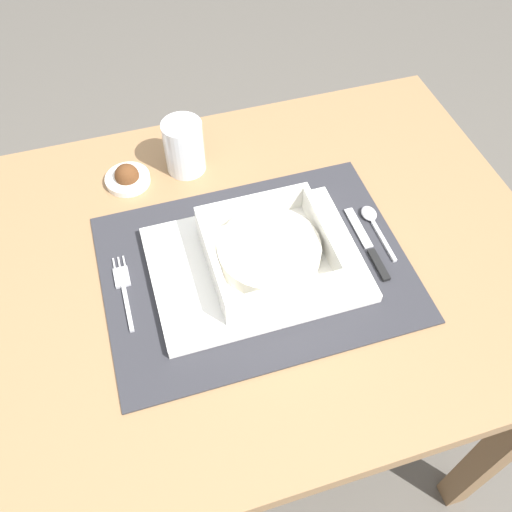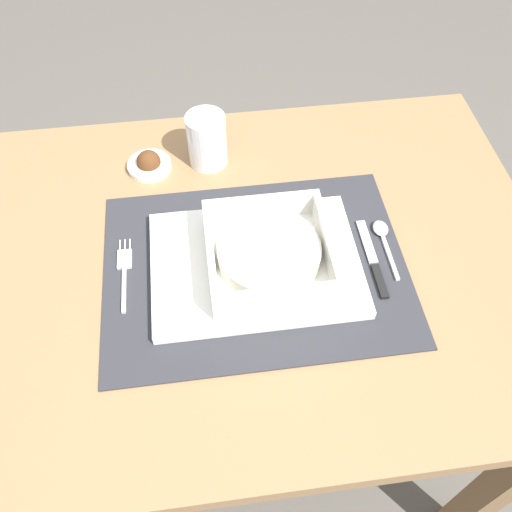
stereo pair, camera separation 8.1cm
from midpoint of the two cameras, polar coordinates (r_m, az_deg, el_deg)
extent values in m
plane|color=#59544C|center=(1.51, -1.92, -17.43)|extent=(6.00, 6.00, 0.00)
cube|color=#936D47|center=(0.86, -3.21, -0.81)|extent=(0.93, 0.70, 0.03)
cube|color=brown|center=(1.20, 22.45, -17.85)|extent=(0.05, 0.05, 0.71)
cube|color=brown|center=(1.37, -23.01, -4.43)|extent=(0.05, 0.05, 0.71)
cube|color=brown|center=(1.43, 10.53, 3.54)|extent=(0.05, 0.05, 0.71)
cube|color=#2D2D33|center=(0.83, -2.78, -1.37)|extent=(0.46, 0.34, 0.00)
cube|color=white|center=(0.83, -2.69, -0.97)|extent=(0.31, 0.23, 0.02)
cube|color=white|center=(0.81, -1.48, -0.46)|extent=(0.18, 0.18, 0.01)
cube|color=white|center=(0.78, -7.48, -0.76)|extent=(0.01, 0.18, 0.04)
cube|color=white|center=(0.81, 4.26, 2.07)|extent=(0.01, 0.18, 0.04)
cube|color=white|center=(0.75, 0.30, -4.25)|extent=(0.16, 0.01, 0.04)
cube|color=white|center=(0.85, -3.12, 5.02)|extent=(0.16, 0.01, 0.04)
cylinder|color=silver|center=(0.80, -1.50, 0.31)|extent=(0.15, 0.15, 0.03)
cube|color=silver|center=(0.82, -15.98, -5.44)|extent=(0.01, 0.08, 0.00)
cube|color=silver|center=(0.85, -16.45, -2.30)|extent=(0.02, 0.04, 0.00)
cylinder|color=silver|center=(0.87, -17.15, -1.00)|extent=(0.00, 0.02, 0.00)
cylinder|color=silver|center=(0.87, -16.66, -0.88)|extent=(0.00, 0.02, 0.00)
cylinder|color=silver|center=(0.87, -16.17, -0.76)|extent=(0.00, 0.02, 0.00)
cube|color=silver|center=(0.87, 10.58, 1.38)|extent=(0.01, 0.08, 0.00)
ellipsoid|color=silver|center=(0.90, 9.16, 4.23)|extent=(0.02, 0.03, 0.01)
cube|color=black|center=(0.84, 9.98, -1.09)|extent=(0.01, 0.06, 0.01)
cube|color=silver|center=(0.88, 8.16, 2.52)|extent=(0.01, 0.08, 0.00)
cylinder|color=white|center=(0.96, -9.94, 10.99)|extent=(0.07, 0.07, 0.10)
cylinder|color=#C64C1E|center=(0.98, -9.72, 9.86)|extent=(0.06, 0.06, 0.04)
cylinder|color=white|center=(0.98, -15.51, 7.53)|extent=(0.08, 0.08, 0.01)
sphere|color=#593319|center=(0.98, -15.63, 7.90)|extent=(0.04, 0.04, 0.04)
camera|label=1|loc=(0.04, -92.87, -3.78)|focal=38.49mm
camera|label=2|loc=(0.04, 87.13, 3.78)|focal=38.49mm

